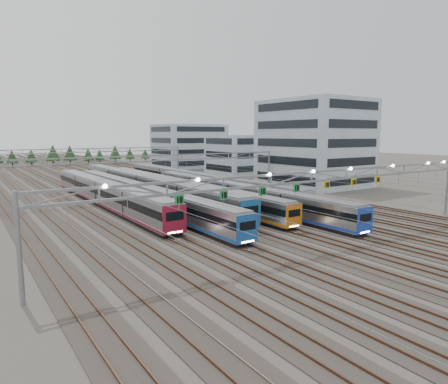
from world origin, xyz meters
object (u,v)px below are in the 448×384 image
depot_bldg_south (314,143)px  depot_bldg_mid (238,154)px  train_a (104,193)px  depot_bldg_north (189,146)px  train_f (197,181)px  gantry_mid (155,163)px  train_c (144,186)px  train_e (234,194)px  train_d (177,188)px  gantry_near (312,179)px  train_b (138,194)px  gantry_far (89,154)px

depot_bldg_south → depot_bldg_mid: depot_bldg_south is taller
depot_bldg_south → depot_bldg_mid: (1.38, 31.92, -3.99)m
train_a → depot_bldg_north: (49.87, 61.60, 5.40)m
train_a → depot_bldg_south: 49.58m
train_a → depot_bldg_south: bearing=0.4°
depot_bldg_south → train_f: bearing=163.2°
gantry_mid → depot_bldg_mid: (39.12, 27.61, -0.61)m
train_c → depot_bldg_north: bearing=54.3°
train_f → train_e: bearing=-102.7°
train_d → gantry_near: 36.29m
train_e → train_f: bearing=77.3°
depot_bldg_south → gantry_near: bearing=-136.6°
gantry_near → gantry_mid: size_ratio=1.00×
train_f → gantry_mid: (-11.25, -3.66, 4.44)m
train_c → train_e: (9.00, -16.52, -0.23)m
train_b → train_e: size_ratio=1.16×
train_d → depot_bldg_mid: size_ratio=3.88×
train_c → depot_bldg_mid: (41.37, 27.45, 3.52)m
train_e → depot_bldg_south: (31.00, 12.05, 7.74)m
train_a → train_f: 23.98m
train_e → train_f: train_e is taller
depot_bldg_north → gantry_mid: bearing=-124.1°
gantry_mid → depot_bldg_south: size_ratio=2.56×
train_a → depot_bldg_north: depot_bldg_north is taller
gantry_far → depot_bldg_south: bearing=-52.6°
train_d → depot_bldg_south: bearing=-0.1°
train_f → gantry_mid: gantry_mid is taller
depot_bldg_south → train_c: bearing=173.6°
train_c → depot_bldg_north: 70.19m
train_b → train_f: 21.54m
train_f → depot_bldg_mid: (27.87, 23.95, 3.83)m
gantry_mid → depot_bldg_north: 68.83m
depot_bldg_south → depot_bldg_north: size_ratio=1.00×
depot_bldg_south → train_d: bearing=179.9°
train_c → gantry_near: bearing=-86.9°
train_c → train_d: 6.32m
train_c → train_a: bearing=-152.0°
train_d → depot_bldg_south: 36.35m
train_e → gantry_mid: bearing=112.4°
train_c → train_d: size_ratio=1.05×
depot_bldg_south → depot_bldg_north: 61.33m
gantry_mid → gantry_far: bearing=90.0°
train_f → train_a: bearing=-159.8°
gantry_near → gantry_mid: gantry_near is taller
train_a → train_f: (22.50, 8.29, -0.27)m
train_a → train_f: bearing=20.2°
train_c → train_f: size_ratio=1.00×
gantry_near → train_a: bearing=107.5°
train_a → depot_bldg_mid: depot_bldg_mid is taller
train_c → train_e: 18.82m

